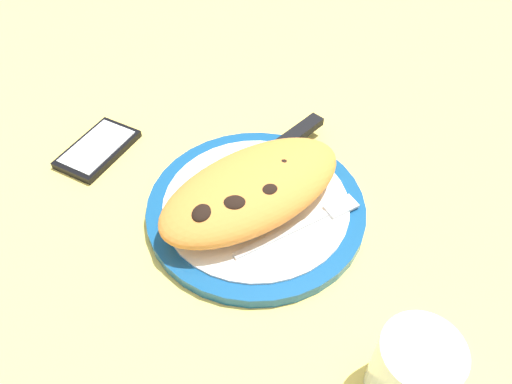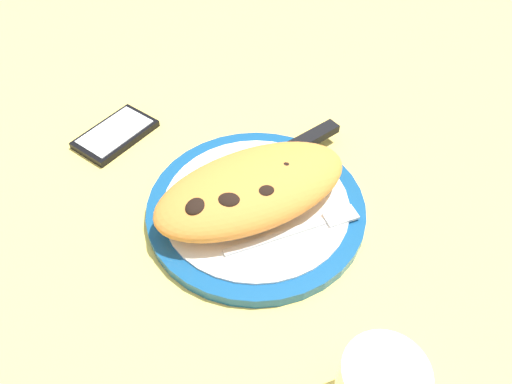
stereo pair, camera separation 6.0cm
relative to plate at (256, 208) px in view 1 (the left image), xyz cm
name	(u,v)px [view 1 (the left image)]	position (x,y,z in cm)	size (l,w,h in cm)	color
ground_plane	(256,220)	(0.00, 0.00, -2.35)	(150.00, 150.00, 3.00)	#EACC60
plate	(256,208)	(0.00, 0.00, 0.00)	(27.17, 27.17, 1.78)	navy
calzone	(253,191)	(-0.56, -0.34, 3.74)	(25.45, 14.37, 5.58)	orange
fork	(309,221)	(3.88, -5.89, 1.13)	(16.65, 2.24, 0.40)	silver
knife	(283,145)	(8.30, 6.77, 1.41)	(21.90, 7.71, 1.20)	silver
smartphone	(98,149)	(-13.43, 20.93, -0.29)	(13.08, 11.53, 1.16)	black
water_glass	(411,374)	(0.68, -26.31, 2.91)	(7.40, 7.40, 8.73)	silver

